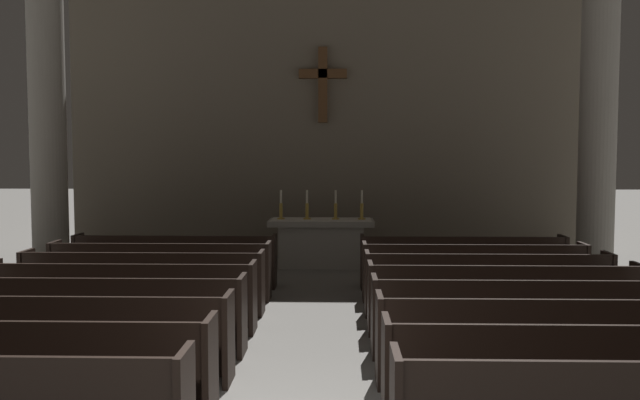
# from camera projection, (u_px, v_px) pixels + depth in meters

# --- Properties ---
(pew_left_row_2) EXTENTS (3.59, 0.50, 0.95)m
(pew_left_row_2) POSITION_uv_depth(u_px,v_px,m) (14.00, 368.00, 6.11)
(pew_left_row_2) COLOR black
(pew_left_row_2) RESTS_ON ground
(pew_left_row_3) EXTENTS (3.59, 0.50, 0.95)m
(pew_left_row_3) POSITION_uv_depth(u_px,v_px,m) (60.00, 337.00, 7.12)
(pew_left_row_3) COLOR black
(pew_left_row_3) RESTS_ON ground
(pew_left_row_4) EXTENTS (3.59, 0.50, 0.95)m
(pew_left_row_4) POSITION_uv_depth(u_px,v_px,m) (95.00, 314.00, 8.12)
(pew_left_row_4) COLOR black
(pew_left_row_4) RESTS_ON ground
(pew_left_row_5) EXTENTS (3.59, 0.50, 0.95)m
(pew_left_row_5) POSITION_uv_depth(u_px,v_px,m) (122.00, 296.00, 9.13)
(pew_left_row_5) COLOR black
(pew_left_row_5) RESTS_ON ground
(pew_left_row_6) EXTENTS (3.59, 0.50, 0.95)m
(pew_left_row_6) POSITION_uv_depth(u_px,v_px,m) (143.00, 282.00, 10.14)
(pew_left_row_6) COLOR black
(pew_left_row_6) RESTS_ON ground
(pew_left_row_7) EXTENTS (3.59, 0.50, 0.95)m
(pew_left_row_7) POSITION_uv_depth(u_px,v_px,m) (161.00, 271.00, 11.15)
(pew_left_row_7) COLOR black
(pew_left_row_7) RESTS_ON ground
(pew_left_row_8) EXTENTS (3.59, 0.50, 0.95)m
(pew_left_row_8) POSITION_uv_depth(u_px,v_px,m) (176.00, 261.00, 12.16)
(pew_left_row_8) COLOR black
(pew_left_row_8) RESTS_ON ground
(pew_right_row_2) EXTENTS (3.59, 0.50, 0.95)m
(pew_right_row_2) POSITION_uv_depth(u_px,v_px,m) (588.00, 373.00, 5.97)
(pew_right_row_2) COLOR black
(pew_right_row_2) RESTS_ON ground
(pew_right_row_3) EXTENTS (3.59, 0.50, 0.95)m
(pew_right_row_3) POSITION_uv_depth(u_px,v_px,m) (552.00, 341.00, 6.98)
(pew_right_row_3) COLOR black
(pew_right_row_3) RESTS_ON ground
(pew_right_row_4) EXTENTS (3.59, 0.50, 0.95)m
(pew_right_row_4) POSITION_uv_depth(u_px,v_px,m) (525.00, 317.00, 7.99)
(pew_right_row_4) COLOR black
(pew_right_row_4) RESTS_ON ground
(pew_right_row_5) EXTENTS (3.59, 0.50, 0.95)m
(pew_right_row_5) POSITION_uv_depth(u_px,v_px,m) (504.00, 299.00, 9.00)
(pew_right_row_5) COLOR black
(pew_right_row_5) RESTS_ON ground
(pew_right_row_6) EXTENTS (3.59, 0.50, 0.95)m
(pew_right_row_6) POSITION_uv_depth(u_px,v_px,m) (487.00, 284.00, 10.00)
(pew_right_row_6) COLOR black
(pew_right_row_6) RESTS_ON ground
(pew_right_row_7) EXTENTS (3.59, 0.50, 0.95)m
(pew_right_row_7) POSITION_uv_depth(u_px,v_px,m) (474.00, 272.00, 11.01)
(pew_right_row_7) COLOR black
(pew_right_row_7) RESTS_ON ground
(pew_right_row_8) EXTENTS (3.59, 0.50, 0.95)m
(pew_right_row_8) POSITION_uv_depth(u_px,v_px,m) (462.00, 262.00, 12.02)
(pew_right_row_8) COLOR black
(pew_right_row_8) RESTS_ON ground
(column_left_second) EXTENTS (1.03, 1.03, 6.42)m
(column_left_second) POSITION_uv_depth(u_px,v_px,m) (47.00, 116.00, 13.18)
(column_left_second) COLOR #9E998E
(column_left_second) RESTS_ON ground
(column_right_second) EXTENTS (1.03, 1.03, 6.42)m
(column_right_second) POSITION_uv_depth(u_px,v_px,m) (598.00, 115.00, 12.90)
(column_right_second) COLOR #9E998E
(column_right_second) RESTS_ON ground
(altar) EXTENTS (2.20, 0.90, 1.01)m
(altar) POSITION_uv_depth(u_px,v_px,m) (321.00, 242.00, 14.33)
(altar) COLOR #A8A399
(altar) RESTS_ON ground
(candlestick_outer_left) EXTENTS (0.16, 0.16, 0.61)m
(candlestick_outer_left) POSITION_uv_depth(u_px,v_px,m) (281.00, 210.00, 14.31)
(candlestick_outer_left) COLOR #B79338
(candlestick_outer_left) RESTS_ON altar
(candlestick_inner_left) EXTENTS (0.16, 0.16, 0.61)m
(candlestick_inner_left) POSITION_uv_depth(u_px,v_px,m) (307.00, 210.00, 14.30)
(candlestick_inner_left) COLOR #B79338
(candlestick_inner_left) RESTS_ON altar
(candlestick_inner_right) EXTENTS (0.16, 0.16, 0.61)m
(candlestick_inner_right) POSITION_uv_depth(u_px,v_px,m) (336.00, 210.00, 14.28)
(candlestick_inner_right) COLOR #B79338
(candlestick_inner_right) RESTS_ON altar
(candlestick_outer_right) EXTENTS (0.16, 0.16, 0.61)m
(candlestick_outer_right) POSITION_uv_depth(u_px,v_px,m) (362.00, 210.00, 14.26)
(candlestick_outer_right) COLOR #B79338
(candlestick_outer_right) RESTS_ON altar
(apse_with_cross) EXTENTS (11.67, 0.45, 7.17)m
(apse_with_cross) POSITION_uv_depth(u_px,v_px,m) (323.00, 102.00, 15.72)
(apse_with_cross) COLOR #706656
(apse_with_cross) RESTS_ON ground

